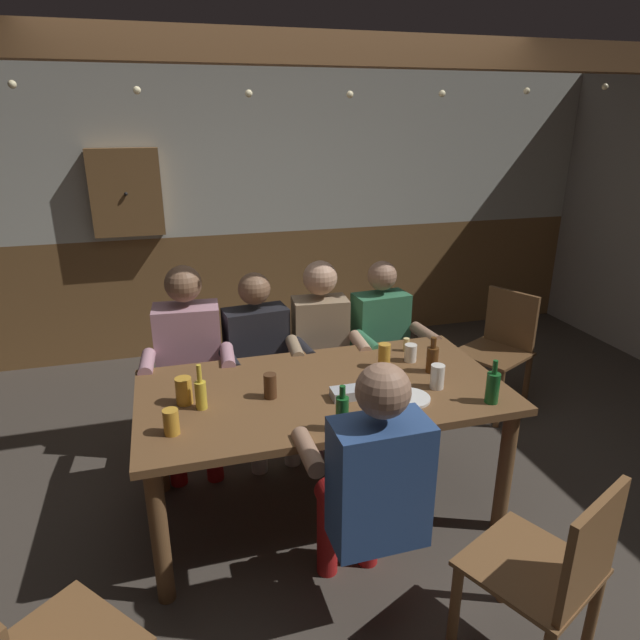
{
  "coord_description": "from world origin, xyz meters",
  "views": [
    {
      "loc": [
        -0.72,
        -2.37,
        2.08
      ],
      "look_at": [
        0.0,
        0.17,
        1.11
      ],
      "focal_mm": 31.32,
      "sensor_mm": 36.0,
      "label": 1
    }
  ],
  "objects": [
    {
      "name": "pint_glass_2",
      "position": [
        -0.7,
        0.14,
        0.82
      ],
      "size": [
        0.08,
        0.08,
        0.14
      ],
      "primitive_type": "cylinder",
      "color": "gold",
      "rests_on": "dining_table"
    },
    {
      "name": "table_candle",
      "position": [
        0.62,
        0.44,
        0.79
      ],
      "size": [
        0.04,
        0.04,
        0.08
      ],
      "primitive_type": "cylinder",
      "color": "#F9E08C",
      "rests_on": "dining_table"
    },
    {
      "name": "pint_glass_4",
      "position": [
        0.58,
        0.3,
        0.8
      ],
      "size": [
        0.07,
        0.07,
        0.1
      ],
      "primitive_type": "cylinder",
      "color": "white",
      "rests_on": "dining_table"
    },
    {
      "name": "bottle_1",
      "position": [
        0.76,
        -0.26,
        0.84
      ],
      "size": [
        0.07,
        0.07,
        0.22
      ],
      "color": "#195923",
      "rests_on": "dining_table"
    },
    {
      "name": "pint_glass_0",
      "position": [
        -0.28,
        0.09,
        0.82
      ],
      "size": [
        0.07,
        0.07,
        0.13
      ],
      "primitive_type": "cylinder",
      "color": "#4C2D19",
      "rests_on": "dining_table"
    },
    {
      "name": "string_lights",
      "position": [
        0.0,
        0.52,
        2.22
      ],
      "size": [
        4.69,
        0.04,
        0.13
      ],
      "color": "#F9EAB2"
    },
    {
      "name": "person_0",
      "position": [
        -0.64,
        0.84,
        0.69
      ],
      "size": [
        0.55,
        0.55,
        1.25
      ],
      "rotation": [
        0.0,
        0.0,
        3.07
      ],
      "color": "#B78493",
      "rests_on": "ground_plane"
    },
    {
      "name": "pint_glass_1",
      "position": [
        -0.77,
        -0.13,
        0.81
      ],
      "size": [
        0.07,
        0.07,
        0.12
      ],
      "primitive_type": "cylinder",
      "color": "gold",
      "rests_on": "dining_table"
    },
    {
      "name": "person_4",
      "position": [
        -0.0,
        -0.61,
        0.68
      ],
      "size": [
        0.52,
        0.5,
        1.24
      ],
      "rotation": [
        0.0,
        0.0,
        0.01
      ],
      "color": "#2D4C84",
      "rests_on": "ground_plane"
    },
    {
      "name": "ground_plane",
      "position": [
        0.0,
        0.0,
        0.0
      ],
      "size": [
        7.98,
        7.98,
        0.0
      ],
      "primitive_type": "plane",
      "color": "#423A33"
    },
    {
      "name": "pint_glass_5",
      "position": [
        0.57,
        -0.04,
        0.82
      ],
      "size": [
        0.07,
        0.07,
        0.13
      ],
      "primitive_type": "cylinder",
      "color": "white",
      "rests_on": "dining_table"
    },
    {
      "name": "dining_table",
      "position": [
        0.0,
        0.12,
        0.66
      ],
      "size": [
        1.88,
        0.99,
        0.75
      ],
      "color": "brown",
      "rests_on": "ground_plane"
    },
    {
      "name": "bottle_3",
      "position": [
        -0.62,
        0.07,
        0.83
      ],
      "size": [
        0.06,
        0.06,
        0.23
      ],
      "color": "gold",
      "rests_on": "dining_table"
    },
    {
      "name": "bottle_0",
      "position": [
        -0.03,
        -0.3,
        0.84
      ],
      "size": [
        0.06,
        0.06,
        0.22
      ],
      "color": "#195923",
      "rests_on": "dining_table"
    },
    {
      "name": "pint_glass_3",
      "position": [
        0.4,
        0.27,
        0.82
      ],
      "size": [
        0.07,
        0.07,
        0.14
      ],
      "primitive_type": "cylinder",
      "color": "gold",
      "rests_on": "dining_table"
    },
    {
      "name": "person_2",
      "position": [
        0.21,
        0.83,
        0.67
      ],
      "size": [
        0.51,
        0.53,
        1.22
      ],
      "rotation": [
        0.0,
        0.0,
        3.06
      ],
      "color": "#997F60",
      "rests_on": "ground_plane"
    },
    {
      "name": "back_wall_wainscot",
      "position": [
        0.0,
        2.63,
        0.54
      ],
      "size": [
        6.65,
        0.12,
        1.08
      ],
      "primitive_type": "cube",
      "color": "brown",
      "rests_on": "ground_plane"
    },
    {
      "name": "chair_empty_far_end",
      "position": [
        1.59,
        0.9,
        0.48
      ],
      "size": [
        0.59,
        0.59,
        0.88
      ],
      "rotation": [
        0.0,
        0.0,
        -4.25
      ],
      "color": "brown",
      "rests_on": "ground_plane"
    },
    {
      "name": "wall_dart_cabinet",
      "position": [
        -0.98,
        2.5,
        1.49
      ],
      "size": [
        0.56,
        0.15,
        0.7
      ],
      "color": "brown"
    },
    {
      "name": "ceiling_beam",
      "position": [
        0.0,
        0.57,
        2.39
      ],
      "size": [
        5.98,
        0.14,
        0.16
      ],
      "primitive_type": "cube",
      "color": "brown"
    },
    {
      "name": "person_3",
      "position": [
        0.64,
        0.83,
        0.65
      ],
      "size": [
        0.52,
        0.51,
        1.19
      ],
      "rotation": [
        0.0,
        0.0,
        3.22
      ],
      "color": "#33724C",
      "rests_on": "ground_plane"
    },
    {
      "name": "chair_empty_near_left",
      "position": [
        0.55,
        -1.05,
        0.48
      ],
      "size": [
        0.59,
        0.59,
        0.88
      ],
      "rotation": [
        0.0,
        0.0,
        0.44
      ],
      "color": "brown",
      "rests_on": "ground_plane"
    },
    {
      "name": "condiment_caddy",
      "position": [
        0.08,
        -0.02,
        0.78
      ],
      "size": [
        0.14,
        0.1,
        0.05
      ],
      "primitive_type": "cube",
      "color": "#B2B7BC",
      "rests_on": "dining_table"
    },
    {
      "name": "bottle_2",
      "position": [
        0.63,
        0.14,
        0.83
      ],
      "size": [
        0.07,
        0.07,
        0.2
      ],
      "color": "#593314",
      "rests_on": "dining_table"
    },
    {
      "name": "plate_0",
      "position": [
        0.38,
        -0.12,
        0.76
      ],
      "size": [
        0.21,
        0.21,
        0.01
      ],
      "primitive_type": "cylinder",
      "color": "white",
      "rests_on": "dining_table"
    },
    {
      "name": "back_wall_upper",
      "position": [
        0.0,
        2.63,
        1.78
      ],
      "size": [
        6.65,
        0.12,
        1.39
      ],
      "primitive_type": "cube",
      "color": "beige"
    },
    {
      "name": "person_1",
      "position": [
        -0.2,
        0.83,
        0.65
      ],
      "size": [
        0.56,
        0.53,
        1.17
      ],
      "rotation": [
        0.0,
        0.0,
        3.25
      ],
      "color": "black",
      "rests_on": "ground_plane"
    }
  ]
}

